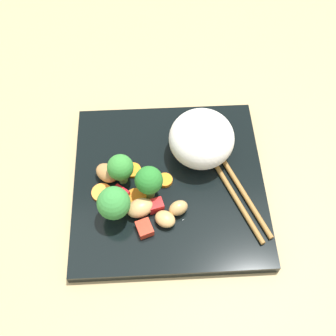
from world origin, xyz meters
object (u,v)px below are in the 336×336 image
(rice_mound, at_px, (202,138))
(carrot_slice_0, at_px, (165,181))
(broccoli_floret_2, at_px, (120,168))
(chopstick_pair, at_px, (227,174))
(square_plate, at_px, (169,184))

(rice_mound, xyz_separation_m, carrot_slice_0, (-0.06, -0.05, -0.03))
(broccoli_floret_2, distance_m, carrot_slice_0, 0.07)
(chopstick_pair, bearing_deg, square_plate, 72.51)
(rice_mound, distance_m, carrot_slice_0, 0.08)
(chopstick_pair, bearing_deg, carrot_slice_0, 73.05)
(rice_mound, bearing_deg, carrot_slice_0, -138.71)
(broccoli_floret_2, xyz_separation_m, chopstick_pair, (0.15, -0.00, -0.03))
(carrot_slice_0, height_order, chopstick_pair, chopstick_pair)
(square_plate, xyz_separation_m, broccoli_floret_2, (-0.07, 0.01, 0.04))
(square_plate, relative_size, carrot_slice_0, 12.44)
(square_plate, height_order, broccoli_floret_2, broccoli_floret_2)
(square_plate, distance_m, rice_mound, 0.08)
(carrot_slice_0, xyz_separation_m, chopstick_pair, (0.09, 0.01, 0.00))
(square_plate, bearing_deg, carrot_slice_0, -168.21)
(carrot_slice_0, bearing_deg, square_plate, 11.79)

